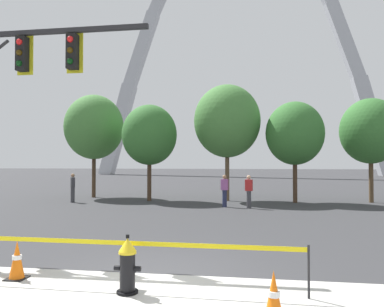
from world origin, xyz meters
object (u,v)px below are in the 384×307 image
(traffic_cone_by_hydrant, at_px, (17,260))
(monument_arch, at_px, (239,51))
(fire_hydrant, at_px, (128,266))
(traffic_cone_mid_sidewalk, at_px, (274,298))
(pedestrian_walking_left, at_px, (225,190))
(pedestrian_standing_center, at_px, (73,188))
(pedestrian_walking_right, at_px, (249,191))

(traffic_cone_by_hydrant, bearing_deg, monument_arch, 87.52)
(fire_hydrant, relative_size, traffic_cone_by_hydrant, 1.36)
(traffic_cone_by_hydrant, xyz_separation_m, traffic_cone_mid_sidewalk, (4.68, -1.30, 0.00))
(pedestrian_walking_left, height_order, pedestrian_standing_center, same)
(pedestrian_walking_left, bearing_deg, pedestrian_standing_center, 174.09)
(pedestrian_standing_center, bearing_deg, fire_hydrant, -60.54)
(traffic_cone_by_hydrant, relative_size, pedestrian_standing_center, 0.46)
(monument_arch, distance_m, pedestrian_walking_left, 51.53)
(traffic_cone_mid_sidewalk, distance_m, pedestrian_standing_center, 17.48)
(pedestrian_walking_right, bearing_deg, pedestrian_standing_center, 172.86)
(traffic_cone_by_hydrant, bearing_deg, traffic_cone_mid_sidewalk, -15.48)
(fire_hydrant, xyz_separation_m, traffic_cone_by_hydrant, (-2.32, 0.42, -0.11))
(traffic_cone_mid_sidewalk, distance_m, monument_arch, 64.28)
(monument_arch, bearing_deg, pedestrian_standing_center, -99.65)
(fire_hydrant, distance_m, monument_arch, 63.39)
(fire_hydrant, distance_m, traffic_cone_by_hydrant, 2.36)
(monument_arch, bearing_deg, pedestrian_walking_left, -89.33)
(fire_hydrant, distance_m, traffic_cone_mid_sidewalk, 2.52)
(traffic_cone_mid_sidewalk, relative_size, pedestrian_standing_center, 0.46)
(monument_arch, height_order, pedestrian_walking_right, monument_arch)
(pedestrian_walking_right, bearing_deg, pedestrian_walking_left, 164.39)
(monument_arch, relative_size, pedestrian_standing_center, 31.71)
(fire_hydrant, height_order, monument_arch, monument_arch)
(pedestrian_walking_left, bearing_deg, monument_arch, 90.67)
(traffic_cone_by_hydrant, bearing_deg, fire_hydrant, -10.37)
(monument_arch, height_order, pedestrian_standing_center, monument_arch)
(fire_hydrant, distance_m, pedestrian_walking_right, 12.44)
(pedestrian_walking_left, xyz_separation_m, pedestrian_walking_right, (1.19, -0.33, 0.00))
(traffic_cone_by_hydrant, xyz_separation_m, monument_arch, (2.57, 59.33, 21.25))
(traffic_cone_by_hydrant, relative_size, monument_arch, 0.01)
(monument_arch, bearing_deg, fire_hydrant, -90.25)
(fire_hydrant, height_order, pedestrian_walking_right, pedestrian_walking_right)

